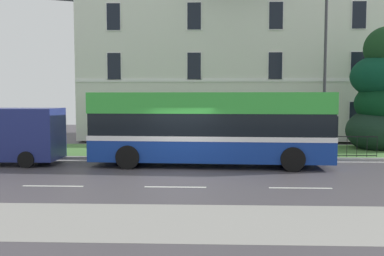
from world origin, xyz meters
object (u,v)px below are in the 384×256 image
object	(u,v)px
single_decker_bus	(210,127)
white_panel_van	(0,135)
litter_bin	(277,143)
evergreen_tree	(383,97)
street_lamp_post	(325,61)
georgian_townhouse	(231,49)

from	to	relation	value
single_decker_bus	white_panel_van	distance (m)	9.09
white_panel_van	litter_bin	bearing A→B (deg)	-169.19
evergreen_tree	single_decker_bus	xyz separation A→B (m)	(-9.23, -5.15, -1.27)
street_lamp_post	litter_bin	distance (m)	4.44
georgian_townhouse	evergreen_tree	world-z (taller)	georgian_townhouse
evergreen_tree	street_lamp_post	xyz separation A→B (m)	(-3.86, -2.80, 1.66)
evergreen_tree	georgian_townhouse	bearing A→B (deg)	136.26
white_panel_van	street_lamp_post	world-z (taller)	street_lamp_post
georgian_townhouse	single_decker_bus	xyz separation A→B (m)	(-1.53, -12.51, -4.68)
single_decker_bus	street_lamp_post	world-z (taller)	street_lamp_post
single_decker_bus	white_panel_van	xyz separation A→B (m)	(-9.08, 0.08, -0.38)
white_panel_van	street_lamp_post	size ratio (longest dim) A/B	0.73
single_decker_bus	litter_bin	bearing A→B (deg)	39.87
georgian_townhouse	single_decker_bus	bearing A→B (deg)	-96.99
evergreen_tree	litter_bin	world-z (taller)	evergreen_tree
evergreen_tree	white_panel_van	distance (m)	19.06
evergreen_tree	white_panel_van	size ratio (longest dim) A/B	1.18
street_lamp_post	georgian_townhouse	bearing A→B (deg)	110.68
single_decker_bus	litter_bin	size ratio (longest dim) A/B	8.87
street_lamp_post	evergreen_tree	bearing A→B (deg)	35.93
georgian_townhouse	street_lamp_post	size ratio (longest dim) A/B	2.59
evergreen_tree	white_panel_van	bearing A→B (deg)	-164.55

